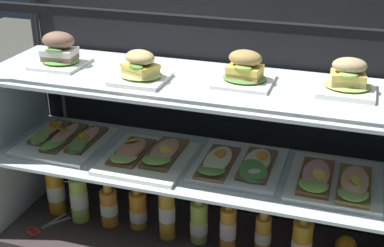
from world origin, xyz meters
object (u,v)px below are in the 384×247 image
at_px(open_sandwich_tray_mid_left, 147,156).
at_px(juice_bottle_front_right_end, 109,206).
at_px(open_sandwich_tray_far_left, 65,139).
at_px(juice_bottle_tucked_behind, 228,228).
at_px(plated_roll_sandwich_near_left_corner, 140,70).
at_px(orange_fruit_near_left_post, 346,246).
at_px(juice_bottle_back_right, 56,189).
at_px(juice_bottle_front_fourth, 263,233).
at_px(juice_bottle_near_post, 199,222).
at_px(juice_bottle_front_left_end, 167,213).
at_px(kitchen_scissors, 39,229).
at_px(juice_bottle_back_left, 138,209).
at_px(juice_bottle_back_center, 79,197).
at_px(plated_roll_sandwich_center, 59,52).
at_px(open_sandwich_tray_center, 335,181).
at_px(plated_roll_sandwich_mid_right, 348,80).
at_px(juice_bottle_front_middle, 302,243).
at_px(plated_roll_sandwich_far_left, 245,71).
at_px(open_sandwich_tray_near_right_corner, 238,164).

relative_size(open_sandwich_tray_mid_left, juice_bottle_front_right_end, 1.64).
distance_m(open_sandwich_tray_far_left, juice_bottle_tucked_behind, 0.70).
relative_size(plated_roll_sandwich_near_left_corner, orange_fruit_near_left_post, 2.24).
distance_m(juice_bottle_back_right, juice_bottle_front_fourth, 0.85).
bearing_deg(juice_bottle_near_post, juice_bottle_front_left_end, -174.79).
bearing_deg(juice_bottle_tucked_behind, kitchen_scissors, -170.88).
bearing_deg(juice_bottle_back_left, juice_bottle_front_fourth, -0.81).
bearing_deg(juice_bottle_back_center, plated_roll_sandwich_center, 144.43).
bearing_deg(plated_roll_sandwich_center, juice_bottle_front_fourth, -0.15).
xyz_separation_m(open_sandwich_tray_mid_left, juice_bottle_near_post, (0.19, 0.03, -0.26)).
height_order(open_sandwich_tray_center, orange_fruit_near_left_post, open_sandwich_tray_center).
distance_m(plated_roll_sandwich_center, open_sandwich_tray_mid_left, 0.48).
height_order(open_sandwich_tray_mid_left, open_sandwich_tray_center, open_sandwich_tray_center).
distance_m(juice_bottle_near_post, juice_bottle_front_fourth, 0.24).
height_order(plated_roll_sandwich_mid_right, orange_fruit_near_left_post, plated_roll_sandwich_mid_right).
xyz_separation_m(plated_roll_sandwich_mid_right, juice_bottle_front_left_end, (-0.59, -0.07, -0.57)).
height_order(juice_bottle_front_right_end, kitchen_scissors, juice_bottle_front_right_end).
distance_m(open_sandwich_tray_far_left, juice_bottle_front_middle, 0.95).
relative_size(plated_roll_sandwich_center, plated_roll_sandwich_mid_right, 0.99).
bearing_deg(plated_roll_sandwich_far_left, juice_bottle_front_right_end, -175.39).
bearing_deg(plated_roll_sandwich_near_left_corner, open_sandwich_tray_near_right_corner, 10.57).
distance_m(plated_roll_sandwich_mid_right, orange_fruit_near_left_post, 0.64).
relative_size(juice_bottle_back_right, juice_bottle_back_left, 1.20).
distance_m(juice_bottle_back_center, juice_bottle_near_post, 0.49).
distance_m(plated_roll_sandwich_center, juice_bottle_near_post, 0.80).
xyz_separation_m(juice_bottle_back_right, juice_bottle_front_fourth, (0.85, -0.00, -0.03)).
bearing_deg(juice_bottle_front_right_end, juice_bottle_back_left, 10.98).
relative_size(open_sandwich_tray_center, juice_bottle_back_right, 1.34).
xyz_separation_m(plated_roll_sandwich_far_left, juice_bottle_front_fourth, (0.10, -0.03, -0.60)).
bearing_deg(juice_bottle_tucked_behind, plated_roll_sandwich_far_left, 60.21).
height_order(open_sandwich_tray_far_left, juice_bottle_near_post, open_sandwich_tray_far_left).
bearing_deg(juice_bottle_front_left_end, juice_bottle_back_left, 166.73).
distance_m(open_sandwich_tray_far_left, juice_bottle_front_fourth, 0.82).
bearing_deg(open_sandwich_tray_far_left, juice_bottle_back_left, 2.81).
bearing_deg(juice_bottle_back_right, juice_bottle_near_post, -1.34).
bearing_deg(juice_bottle_front_left_end, plated_roll_sandwich_center, 176.32).
bearing_deg(plated_roll_sandwich_mid_right, open_sandwich_tray_mid_left, -173.05).
relative_size(juice_bottle_back_center, juice_bottle_near_post, 1.13).
bearing_deg(plated_roll_sandwich_far_left, juice_bottle_back_center, -175.60).
height_order(plated_roll_sandwich_center, juice_bottle_back_left, plated_roll_sandwich_center).
xyz_separation_m(juice_bottle_front_middle, orange_fruit_near_left_post, (0.15, 0.10, -0.05)).
xyz_separation_m(plated_roll_sandwich_center, juice_bottle_back_right, (-0.08, -0.00, -0.58)).
height_order(juice_bottle_back_left, kitchen_scissors, juice_bottle_back_left).
xyz_separation_m(juice_bottle_back_left, kitchen_scissors, (-0.36, -0.15, -0.07)).
distance_m(open_sandwich_tray_mid_left, open_sandwich_tray_center, 0.65).
distance_m(juice_bottle_front_fourth, juice_bottle_front_middle, 0.14).
bearing_deg(juice_bottle_front_fourth, open_sandwich_tray_far_left, -179.49).
relative_size(juice_bottle_front_left_end, juice_bottle_near_post, 1.13).
relative_size(juice_bottle_front_right_end, orange_fruit_near_left_post, 2.59).
distance_m(open_sandwich_tray_near_right_corner, juice_bottle_front_left_end, 0.35).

